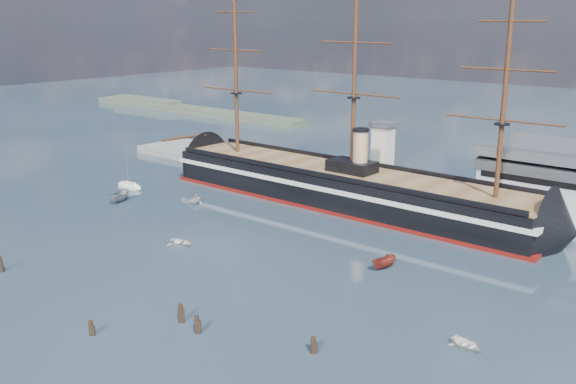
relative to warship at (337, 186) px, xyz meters
The scene contains 16 objects.
ground 20.41m from the warship, 88.45° to the right, with size 600.00×600.00×0.00m, color #1E2F3D.
quay 19.58m from the warship, 56.62° to the left, with size 180.00×18.00×2.00m, color slate.
quay_tower 14.64m from the warship, 74.76° to the left, with size 5.00×5.00×15.00m.
shoreline 157.69m from the warship, 151.60° to the left, with size 120.00×10.00×4.00m.
warship is the anchor object (origin of this frame).
sailboat 51.28m from the warship, 155.78° to the right, with size 6.51×1.99×10.38m.
motorboat_a 48.85m from the warship, 141.76° to the right, with size 7.66×2.81×3.06m, color gray.
motorboat_b 41.00m from the warship, 99.15° to the right, with size 3.17×1.27×1.48m, color white.
motorboat_c 39.10m from the warship, 43.65° to the right, with size 6.28×2.30×2.51m, color maroon.
motorboat_d 31.70m from the warship, 140.51° to the right, with size 6.35×2.75×2.33m, color silver.
motorboat_e 65.85m from the warship, 40.75° to the right, with size 2.88×1.15×1.34m, color white.
piling_near_left 70.31m from the warship, 106.28° to the right, with size 0.64×0.64×3.38m, color black.
piling_near_mid 71.55m from the warship, 81.72° to the right, with size 0.64×0.64×2.73m, color black.
piling_near_right 65.10m from the warship, 71.47° to the right, with size 0.64×0.64×3.20m, color black.
piling_far_right 66.61m from the warship, 57.64° to the right, with size 0.64×0.64×2.90m, color black.
piling_extra 63.20m from the warship, 74.74° to the right, with size 0.64×0.64×3.38m, color black.
Camera 1 is at (77.59, -53.34, 40.24)m, focal length 40.00 mm.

